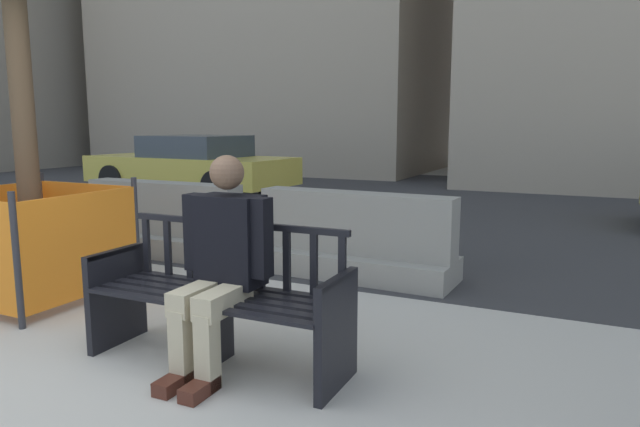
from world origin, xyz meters
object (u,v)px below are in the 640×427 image
(jersey_barrier_left, at_px, (164,225))
(jersey_barrier_centre, at_px, (355,243))
(car_sedan_mid, at_px, (191,165))
(seated_person, at_px, (221,260))
(construction_fence, at_px, (33,239))
(street_bench, at_px, (218,302))

(jersey_barrier_left, bearing_deg, jersey_barrier_centre, 0.63)
(car_sedan_mid, bearing_deg, seated_person, -50.63)
(construction_fence, relative_size, car_sedan_mid, 0.27)
(street_bench, xyz_separation_m, construction_fence, (-2.28, 0.47, 0.12))
(construction_fence, height_order, car_sedan_mid, car_sedan_mid)
(street_bench, height_order, car_sedan_mid, car_sedan_mid)
(jersey_barrier_centre, distance_m, jersey_barrier_left, 2.38)
(street_bench, bearing_deg, car_sedan_mid, 129.23)
(jersey_barrier_left, bearing_deg, car_sedan_mid, 125.02)
(street_bench, distance_m, seated_person, 0.31)
(street_bench, distance_m, jersey_barrier_left, 3.31)
(jersey_barrier_left, xyz_separation_m, construction_fence, (0.12, -1.81, 0.17))
(jersey_barrier_left, relative_size, construction_fence, 1.59)
(seated_person, xyz_separation_m, jersey_barrier_centre, (-0.09, 2.36, -0.35))
(seated_person, bearing_deg, jersey_barrier_left, 136.67)
(jersey_barrier_left, bearing_deg, seated_person, -43.33)
(jersey_barrier_left, height_order, car_sedan_mid, car_sedan_mid)
(jersey_barrier_centre, xyz_separation_m, car_sedan_mid, (-5.66, 4.65, 0.30))
(street_bench, height_order, construction_fence, construction_fence)
(street_bench, xyz_separation_m, car_sedan_mid, (-5.68, 6.95, 0.24))
(street_bench, bearing_deg, seated_person, -37.51)
(jersey_barrier_left, bearing_deg, construction_fence, -86.19)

